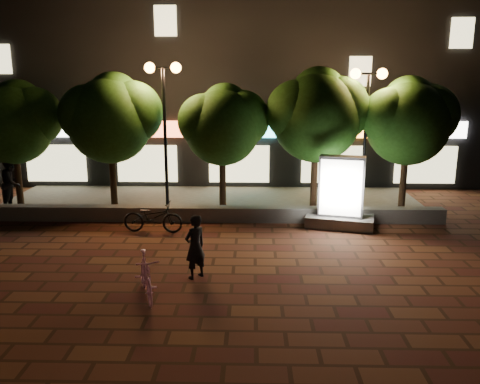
{
  "coord_description": "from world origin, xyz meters",
  "views": [
    {
      "loc": [
        1.58,
        -11.82,
        4.76
      ],
      "look_at": [
        1.23,
        1.5,
        1.61
      ],
      "focal_mm": 36.4,
      "sensor_mm": 36.0,
      "label": 1
    }
  ],
  "objects_px": {
    "tree_left": "(111,115)",
    "tree_mid": "(224,122)",
    "tree_far_right": "(409,118)",
    "street_lamp_left": "(164,99)",
    "tree_right": "(318,112)",
    "rider": "(195,247)",
    "tree_far_left": "(14,119)",
    "scooter_parked": "(153,217)",
    "pedestrian": "(12,183)",
    "ad_kiosk": "(341,199)",
    "scooter_pink": "(146,276)",
    "street_lamp_right": "(367,103)"
  },
  "relations": [
    {
      "from": "tree_right",
      "to": "rider",
      "type": "height_order",
      "value": "tree_right"
    },
    {
      "from": "ad_kiosk",
      "to": "tree_far_left",
      "type": "bearing_deg",
      "value": 170.22
    },
    {
      "from": "tree_far_left",
      "to": "street_lamp_left",
      "type": "relative_size",
      "value": 0.89
    },
    {
      "from": "tree_far_left",
      "to": "scooter_parked",
      "type": "distance_m",
      "value": 6.68
    },
    {
      "from": "tree_left",
      "to": "tree_mid",
      "type": "relative_size",
      "value": 1.09
    },
    {
      "from": "tree_right",
      "to": "pedestrian",
      "type": "height_order",
      "value": "tree_right"
    },
    {
      "from": "tree_mid",
      "to": "scooter_pink",
      "type": "xyz_separation_m",
      "value": [
        -1.3,
        -7.36,
        -2.71
      ]
    },
    {
      "from": "tree_far_left",
      "to": "rider",
      "type": "distance_m",
      "value": 9.83
    },
    {
      "from": "ad_kiosk",
      "to": "scooter_pink",
      "type": "height_order",
      "value": "ad_kiosk"
    },
    {
      "from": "scooter_parked",
      "to": "pedestrian",
      "type": "height_order",
      "value": "pedestrian"
    },
    {
      "from": "tree_right",
      "to": "tree_far_right",
      "type": "xyz_separation_m",
      "value": [
        3.2,
        -0.0,
        -0.2
      ]
    },
    {
      "from": "street_lamp_left",
      "to": "street_lamp_right",
      "type": "xyz_separation_m",
      "value": [
        7.0,
        0.0,
        -0.13
      ]
    },
    {
      "from": "street_lamp_left",
      "to": "scooter_parked",
      "type": "bearing_deg",
      "value": -90.72
    },
    {
      "from": "scooter_parked",
      "to": "street_lamp_right",
      "type": "bearing_deg",
      "value": -66.54
    },
    {
      "from": "tree_left",
      "to": "pedestrian",
      "type": "xyz_separation_m",
      "value": [
        -3.65,
        -0.38,
        -2.39
      ]
    },
    {
      "from": "tree_far_right",
      "to": "scooter_pink",
      "type": "height_order",
      "value": "tree_far_right"
    },
    {
      "from": "tree_left",
      "to": "rider",
      "type": "bearing_deg",
      "value": -59.66
    },
    {
      "from": "street_lamp_right",
      "to": "tree_left",
      "type": "bearing_deg",
      "value": 178.32
    },
    {
      "from": "ad_kiosk",
      "to": "scooter_pink",
      "type": "distance_m",
      "value": 7.5
    },
    {
      "from": "rider",
      "to": "tree_right",
      "type": "bearing_deg",
      "value": -164.35
    },
    {
      "from": "tree_left",
      "to": "street_lamp_left",
      "type": "bearing_deg",
      "value": -7.7
    },
    {
      "from": "tree_far_left",
      "to": "ad_kiosk",
      "type": "bearing_deg",
      "value": -9.78
    },
    {
      "from": "tree_right",
      "to": "street_lamp_left",
      "type": "distance_m",
      "value": 5.38
    },
    {
      "from": "tree_far_right",
      "to": "street_lamp_right",
      "type": "relative_size",
      "value": 0.96
    },
    {
      "from": "scooter_parked",
      "to": "tree_right",
      "type": "bearing_deg",
      "value": -59.02
    },
    {
      "from": "tree_left",
      "to": "street_lamp_left",
      "type": "relative_size",
      "value": 0.94
    },
    {
      "from": "tree_far_right",
      "to": "street_lamp_left",
      "type": "relative_size",
      "value": 0.92
    },
    {
      "from": "tree_left",
      "to": "rider",
      "type": "relative_size",
      "value": 3.07
    },
    {
      "from": "street_lamp_left",
      "to": "ad_kiosk",
      "type": "distance_m",
      "value": 6.91
    },
    {
      "from": "ad_kiosk",
      "to": "scooter_pink",
      "type": "xyz_separation_m",
      "value": [
        -5.19,
        -5.4,
        -0.44
      ]
    },
    {
      "from": "tree_mid",
      "to": "street_lamp_left",
      "type": "bearing_deg",
      "value": -172.69
    },
    {
      "from": "scooter_pink",
      "to": "scooter_parked",
      "type": "relative_size",
      "value": 0.89
    },
    {
      "from": "street_lamp_left",
      "to": "street_lamp_right",
      "type": "height_order",
      "value": "street_lamp_left"
    },
    {
      "from": "tree_far_right",
      "to": "pedestrian",
      "type": "height_order",
      "value": "tree_far_right"
    },
    {
      "from": "ad_kiosk",
      "to": "scooter_parked",
      "type": "height_order",
      "value": "ad_kiosk"
    },
    {
      "from": "rider",
      "to": "pedestrian",
      "type": "height_order",
      "value": "pedestrian"
    },
    {
      "from": "ad_kiosk",
      "to": "tree_right",
      "type": "bearing_deg",
      "value": 106.62
    },
    {
      "from": "tree_left",
      "to": "tree_right",
      "type": "bearing_deg",
      "value": 0.0
    },
    {
      "from": "tree_mid",
      "to": "ad_kiosk",
      "type": "relative_size",
      "value": 1.91
    },
    {
      "from": "tree_far_right",
      "to": "scooter_pink",
      "type": "bearing_deg",
      "value": -136.68
    },
    {
      "from": "scooter_pink",
      "to": "rider",
      "type": "bearing_deg",
      "value": 29.47
    },
    {
      "from": "tree_far_right",
      "to": "tree_left",
      "type": "bearing_deg",
      "value": 180.0
    },
    {
      "from": "tree_mid",
      "to": "tree_far_right",
      "type": "relative_size",
      "value": 0.95
    },
    {
      "from": "scooter_parked",
      "to": "pedestrian",
      "type": "distance_m",
      "value": 6.06
    },
    {
      "from": "tree_left",
      "to": "scooter_pink",
      "type": "height_order",
      "value": "tree_left"
    },
    {
      "from": "street_lamp_right",
      "to": "scooter_pink",
      "type": "relative_size",
      "value": 2.97
    },
    {
      "from": "tree_left",
      "to": "rider",
      "type": "height_order",
      "value": "tree_left"
    },
    {
      "from": "rider",
      "to": "scooter_parked",
      "type": "xyz_separation_m",
      "value": [
        -1.74,
        3.53,
        -0.3
      ]
    },
    {
      "from": "tree_right",
      "to": "ad_kiosk",
      "type": "xyz_separation_m",
      "value": [
        0.59,
        -1.96,
        -2.63
      ]
    },
    {
      "from": "street_lamp_left",
      "to": "tree_mid",
      "type": "bearing_deg",
      "value": 7.31
    }
  ]
}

